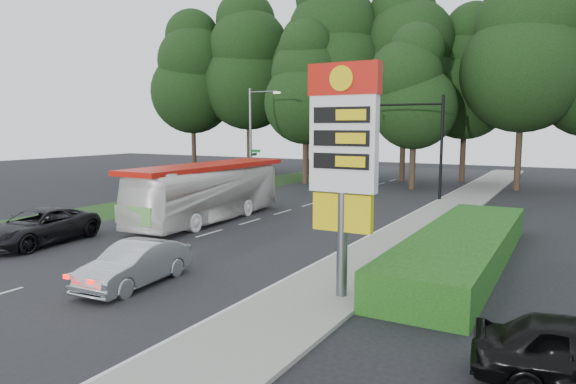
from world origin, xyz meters
The scene contains 21 objects.
ground centered at (0.00, 0.00, 0.00)m, with size 120.00×120.00×0.00m, color black.
road_surface centered at (0.00, 12.00, 0.01)m, with size 14.00×80.00×0.02m, color black.
sidewalk_right centered at (8.50, 12.00, 0.06)m, with size 3.00×80.00×0.12m, color gray.
grass_verge_left centered at (-9.50, 18.00, 0.01)m, with size 5.00×50.00×0.02m, color #193814.
hedge centered at (11.50, 8.00, 0.60)m, with size 3.00×14.00×1.20m, color #154612.
gas_station_pylon centered at (9.20, 1.99, 4.45)m, with size 2.10×0.45×6.85m.
traffic_signal_mast centered at (5.68, 24.00, 4.67)m, with size 6.10×0.35×7.20m.
streetlight_signs centered at (-6.99, 22.01, 4.44)m, with size 2.75×0.98×8.00m.
monument centered at (-2.00, 30.00, 5.10)m, with size 3.00×3.00×10.05m.
tree_far_west centered at (-22.00, 33.00, 10.68)m, with size 8.96×8.96×17.60m.
tree_west_mid centered at (-16.00, 35.00, 11.69)m, with size 9.80×9.80×19.25m.
tree_west_near centered at (-10.00, 37.00, 10.02)m, with size 8.40×8.40×16.50m.
tree_center_left centered at (-5.00, 33.00, 12.02)m, with size 10.08×10.08×19.80m.
tree_center_right centered at (1.00, 35.00, 11.02)m, with size 9.24×9.24×18.15m.
tree_east_near centered at (6.00, 37.00, 9.68)m, with size 8.12×8.12×15.95m.
tree_east_mid centered at (11.00, 33.00, 11.35)m, with size 9.52×9.52×18.70m.
tree_monument_left centered at (-6.00, 29.00, 8.68)m, with size 7.28×7.28×14.30m.
tree_monument_right centered at (3.50, 29.50, 8.01)m, with size 6.72×6.72×13.20m.
transit_bus centered at (-2.17, 10.22, 1.54)m, with size 2.59×11.07×3.08m, color white.
sedan_silver centered at (2.88, -0.02, 0.70)m, with size 1.47×4.22×1.39m, color #B0B3B8.
suv_charcoal centered at (-5.15, 2.15, 0.76)m, with size 2.51×5.45×1.51m, color black.
Camera 1 is at (15.00, -11.56, 5.07)m, focal length 32.00 mm.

